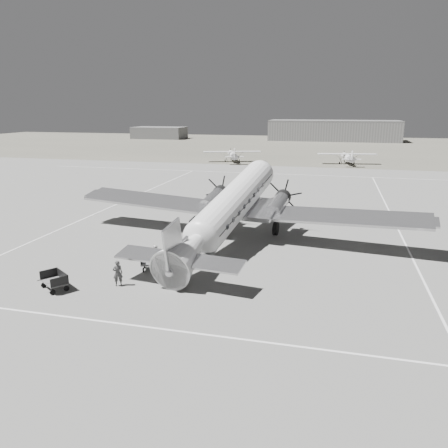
{
  "coord_description": "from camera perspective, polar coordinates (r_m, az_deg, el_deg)",
  "views": [
    {
      "loc": [
        5.96,
        -32.43,
        10.79
      ],
      "look_at": [
        -1.88,
        -1.4,
        2.2
      ],
      "focal_mm": 35.0,
      "sensor_mm": 36.0,
      "label": 1
    }
  ],
  "objects": [
    {
      "name": "ground_crew",
      "position": [
        28.02,
        -13.71,
        -6.25
      ],
      "size": [
        0.72,
        0.66,
        1.65
      ],
      "primitive_type": "imported",
      "rotation": [
        0.0,
        0.0,
        3.71
      ],
      "color": "#323232",
      "rests_on": "ground"
    },
    {
      "name": "taxi_line_right",
      "position": [
        34.7,
        23.51,
        -4.38
      ],
      "size": [
        0.15,
        80.0,
        0.01
      ],
      "primitive_type": "cube",
      "color": "silver",
      "rests_on": "ground"
    },
    {
      "name": "ramp_agent",
      "position": [
        30.45,
        -8.88,
        -4.23
      ],
      "size": [
        0.79,
        0.93,
        1.68
      ],
      "primitive_type": "imported",
      "rotation": [
        0.0,
        0.0,
        1.37
      ],
      "color": "silver",
      "rests_on": "ground"
    },
    {
      "name": "light_plane_right",
      "position": [
        88.92,
        15.81,
        8.26
      ],
      "size": [
        12.7,
        10.94,
        2.36
      ],
      "primitive_type": null,
      "rotation": [
        0.0,
        0.0,
        0.16
      ],
      "color": "silver",
      "rests_on": "ground"
    },
    {
      "name": "baggage_cart_far",
      "position": [
        28.73,
        -21.28,
        -6.97
      ],
      "size": [
        2.3,
        2.15,
        1.06
      ],
      "primitive_type": null,
      "rotation": [
        0.0,
        0.0,
        -0.6
      ],
      "color": "#535353",
      "rests_on": "ground"
    },
    {
      "name": "light_plane_left",
      "position": [
        89.47,
        1.1,
        8.88
      ],
      "size": [
        14.26,
        12.86,
        2.45
      ],
      "primitive_type": null,
      "rotation": [
        0.0,
        0.0,
        0.32
      ],
      "color": "silver",
      "rests_on": "ground"
    },
    {
      "name": "ground",
      "position": [
        34.69,
        3.59,
        -3.13
      ],
      "size": [
        260.0,
        260.0,
        0.0
      ],
      "primitive_type": "plane",
      "color": "slate",
      "rests_on": "ground"
    },
    {
      "name": "baggage_cart_near",
      "position": [
        30.29,
        -9.17,
        -5.03
      ],
      "size": [
        2.08,
        1.75,
        1.0
      ],
      "primitive_type": null,
      "rotation": [
        0.0,
        0.0,
        0.32
      ],
      "color": "#535353",
      "rests_on": "ground"
    },
    {
      "name": "hangar_main",
      "position": [
        152.62,
        14.11,
        11.77
      ],
      "size": [
        42.0,
        14.0,
        6.6
      ],
      "color": "slate",
      "rests_on": "ground"
    },
    {
      "name": "taxi_line_left",
      "position": [
        49.91,
        -14.91,
        2.03
      ],
      "size": [
        0.15,
        60.0,
        0.01
      ],
      "primitive_type": "cube",
      "color": "silver",
      "rests_on": "ground"
    },
    {
      "name": "taxi_line_horizon",
      "position": [
        73.47,
        9.44,
        6.38
      ],
      "size": [
        90.0,
        0.15,
        0.01
      ],
      "primitive_type": "cube",
      "color": "silver",
      "rests_on": "ground"
    },
    {
      "name": "passenger",
      "position": [
        32.96,
        -6.23,
        -2.5
      ],
      "size": [
        0.76,
        1.0,
        1.83
      ],
      "primitive_type": "imported",
      "rotation": [
        0.0,
        0.0,
        1.36
      ],
      "color": "#B3B4B1",
      "rests_on": "ground"
    },
    {
      "name": "dc3_airliner",
      "position": [
        34.85,
        0.81,
        1.97
      ],
      "size": [
        33.1,
        24.94,
        5.84
      ],
      "primitive_type": null,
      "rotation": [
        0.0,
        0.0,
        -0.12
      ],
      "color": "#B7B7BA",
      "rests_on": "ground"
    },
    {
      "name": "grass_infield",
      "position": [
        128.02,
        11.64,
        9.88
      ],
      "size": [
        260.0,
        90.0,
        0.01
      ],
      "primitive_type": "cube",
      "color": "#57544A",
      "rests_on": "ground"
    },
    {
      "name": "taxi_line_near",
      "position": [
        22.17,
        -3.37,
        -14.11
      ],
      "size": [
        60.0,
        0.15,
        0.01
      ],
      "primitive_type": "cube",
      "color": "silver",
      "rests_on": "ground"
    },
    {
      "name": "shed_secondary",
      "position": [
        159.78,
        -8.44,
        11.71
      ],
      "size": [
        18.0,
        10.0,
        4.0
      ],
      "primitive_type": "cube",
      "color": "#535353",
      "rests_on": "ground"
    }
  ]
}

